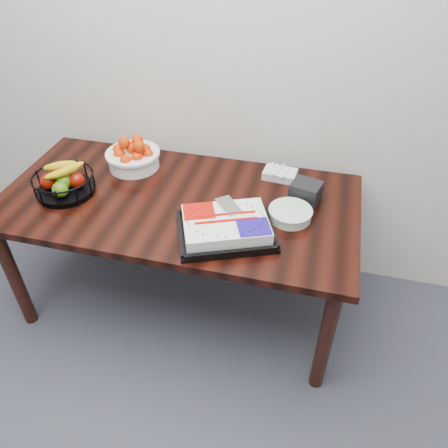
% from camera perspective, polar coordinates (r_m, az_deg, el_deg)
% --- Properties ---
extents(table, '(1.80, 0.90, 0.75)m').
position_cam_1_polar(table, '(2.26, -5.98, 1.52)').
color(table, black).
rests_on(table, ground).
extents(cake_tray, '(0.53, 0.48, 0.09)m').
position_cam_1_polar(cake_tray, '(1.96, 0.22, -0.36)').
color(cake_tray, black).
rests_on(cake_tray, table).
extents(tangerine_bowl, '(0.30, 0.30, 0.19)m').
position_cam_1_polar(tangerine_bowl, '(2.47, -11.83, 8.96)').
color(tangerine_bowl, white).
rests_on(tangerine_bowl, table).
extents(fruit_basket, '(0.30, 0.30, 0.16)m').
position_cam_1_polar(fruit_basket, '(2.35, -20.20, 5.19)').
color(fruit_basket, black).
rests_on(fruit_basket, table).
extents(plate_stack, '(0.21, 0.21, 0.05)m').
position_cam_1_polar(plate_stack, '(2.08, 8.64, 1.31)').
color(plate_stack, white).
rests_on(plate_stack, table).
extents(fork_bag, '(0.18, 0.13, 0.05)m').
position_cam_1_polar(fork_bag, '(2.37, 7.33, 6.53)').
color(fork_bag, silver).
rests_on(fork_bag, table).
extents(napkin_box, '(0.17, 0.15, 0.10)m').
position_cam_1_polar(napkin_box, '(2.20, 10.62, 4.17)').
color(napkin_box, black).
rests_on(napkin_box, table).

